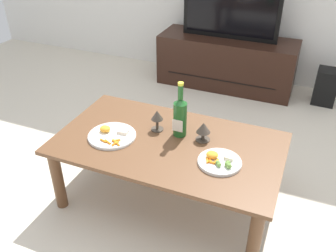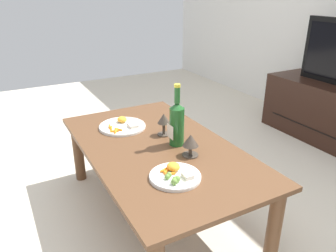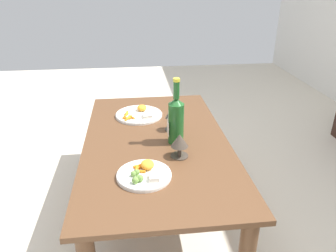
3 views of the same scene
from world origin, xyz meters
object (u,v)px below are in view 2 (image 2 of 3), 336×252
object	(u,v)px
goblet_left	(164,120)
dinner_plate_left	(122,126)
dining_table	(158,157)
goblet_right	(191,142)
dinner_plate_right	(175,175)
wine_bottle	(177,122)

from	to	relation	value
goblet_left	dinner_plate_left	xyz separation A→B (m)	(-0.22, -0.18, -0.08)
dinner_plate_left	dining_table	bearing A→B (deg)	13.16
goblet_right	dinner_plate_right	size ratio (longest dim) A/B	0.50
dining_table	dinner_plate_left	world-z (taller)	dinner_plate_left
dining_table	dinner_plate_right	xyz separation A→B (m)	(0.33, -0.08, 0.08)
dining_table	dinner_plate_right	world-z (taller)	dinner_plate_right
goblet_right	dinner_plate_right	bearing A→B (deg)	-49.58
dinner_plate_left	dinner_plate_right	distance (m)	0.67
dining_table	wine_bottle	bearing A→B (deg)	71.86
wine_bottle	dinner_plate_left	bearing A→B (deg)	-154.07
dinner_plate_right	dinner_plate_left	bearing A→B (deg)	179.89
wine_bottle	goblet_left	world-z (taller)	wine_bottle
wine_bottle	goblet_left	bearing A→B (deg)	-178.95
wine_bottle	goblet_right	distance (m)	0.16
wine_bottle	goblet_left	xyz separation A→B (m)	(-0.15, -0.00, -0.04)
goblet_right	dinner_plate_right	world-z (taller)	goblet_right
goblet_left	dinner_plate_right	bearing A→B (deg)	-21.68
wine_bottle	goblet_right	world-z (taller)	wine_bottle
goblet_right	dinner_plate_right	distance (m)	0.24
wine_bottle	dinner_plate_right	distance (m)	0.37
goblet_right	wine_bottle	bearing A→B (deg)	178.95
goblet_left	goblet_right	bearing A→B (deg)	0.00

